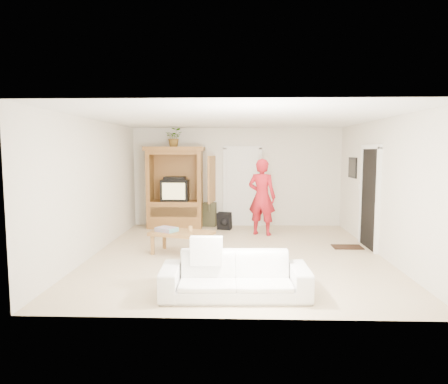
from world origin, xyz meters
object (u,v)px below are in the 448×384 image
at_px(armoire, 176,193).
at_px(sofa, 235,275).
at_px(man, 262,197).
at_px(coffee_table, 182,234).

bearing_deg(armoire, sofa, -72.43).
bearing_deg(sofa, man, 79.55).
relative_size(man, coffee_table, 1.39).
xyz_separation_m(man, sofa, (-0.62, -4.06, -0.61)).
distance_m(man, coffee_table, 2.51).
bearing_deg(coffee_table, man, 64.60).
bearing_deg(coffee_table, armoire, 117.94).
bearing_deg(man, sofa, 102.06).
xyz_separation_m(man, coffee_table, (-1.66, -1.81, -0.53)).
bearing_deg(sofa, armoire, 105.77).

